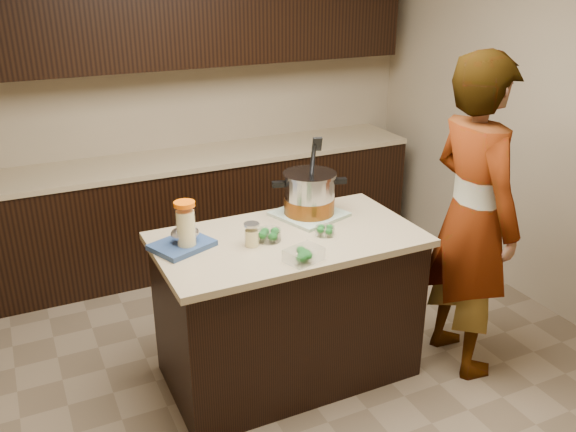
% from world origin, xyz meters
% --- Properties ---
extents(ground_plane, '(4.00, 4.00, 0.00)m').
position_xyz_m(ground_plane, '(0.00, 0.00, 0.00)').
color(ground_plane, brown).
rests_on(ground_plane, ground).
extents(room_shell, '(4.04, 4.04, 2.72)m').
position_xyz_m(room_shell, '(0.00, 0.00, 1.71)').
color(room_shell, tan).
rests_on(room_shell, ground).
extents(back_cabinets, '(3.60, 0.63, 2.33)m').
position_xyz_m(back_cabinets, '(0.00, 1.74, 0.94)').
color(back_cabinets, black).
rests_on(back_cabinets, ground).
extents(island, '(1.46, 0.81, 0.90)m').
position_xyz_m(island, '(0.00, 0.00, 0.45)').
color(island, black).
rests_on(island, ground).
extents(dish_towel, '(0.45, 0.45, 0.02)m').
position_xyz_m(dish_towel, '(0.24, 0.21, 0.91)').
color(dish_towel, '#58825D').
rests_on(dish_towel, island).
extents(stock_pot, '(0.44, 0.39, 0.45)m').
position_xyz_m(stock_pot, '(0.24, 0.21, 1.02)').
color(stock_pot, '#B7B7BC').
rests_on(stock_pot, dish_towel).
extents(lemonade_pitcher, '(0.12, 0.12, 0.27)m').
position_xyz_m(lemonade_pitcher, '(-0.55, 0.07, 1.02)').
color(lemonade_pitcher, '#EEDA91').
rests_on(lemonade_pitcher, island).
extents(mason_jar, '(0.10, 0.10, 0.14)m').
position_xyz_m(mason_jar, '(-0.23, -0.03, 0.96)').
color(mason_jar, '#EEDA91').
rests_on(mason_jar, island).
extents(broccoli_tub_left, '(0.15, 0.15, 0.06)m').
position_xyz_m(broccoli_tub_left, '(-0.12, -0.01, 0.93)').
color(broccoli_tub_left, silver).
rests_on(broccoli_tub_left, island).
extents(broccoli_tub_right, '(0.12, 0.12, 0.05)m').
position_xyz_m(broccoli_tub_right, '(0.19, -0.08, 0.92)').
color(broccoli_tub_right, silver).
rests_on(broccoli_tub_right, island).
extents(broccoli_tub_rect, '(0.21, 0.18, 0.07)m').
position_xyz_m(broccoli_tub_rect, '(-0.06, -0.31, 0.93)').
color(broccoli_tub_rect, silver).
rests_on(broccoli_tub_rect, island).
extents(blue_tray, '(0.37, 0.33, 0.11)m').
position_xyz_m(blue_tray, '(-0.56, 0.11, 0.94)').
color(blue_tray, navy).
rests_on(blue_tray, island).
extents(person, '(0.51, 0.72, 1.89)m').
position_xyz_m(person, '(1.02, -0.32, 0.95)').
color(person, gray).
rests_on(person, ground).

